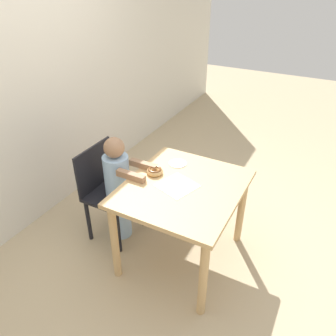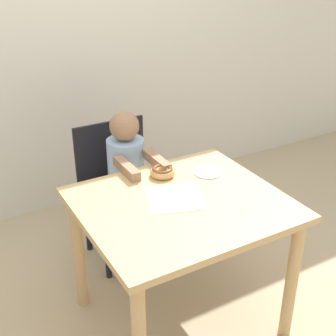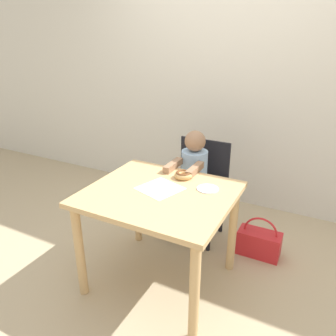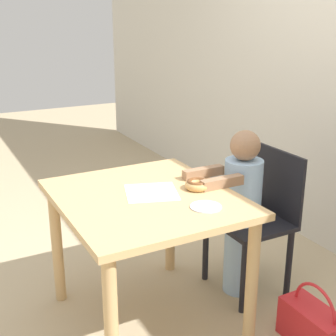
{
  "view_description": "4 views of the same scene",
  "coord_description": "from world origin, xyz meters",
  "px_view_note": "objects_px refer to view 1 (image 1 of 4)",
  "views": [
    {
      "loc": [
        -1.79,
        -0.83,
        2.09
      ],
      "look_at": [
        -0.0,
        0.12,
        0.84
      ],
      "focal_mm": 35.0,
      "sensor_mm": 36.0,
      "label": 1
    },
    {
      "loc": [
        -0.98,
        -1.59,
        1.84
      ],
      "look_at": [
        -0.0,
        0.12,
        0.84
      ],
      "focal_mm": 50.0,
      "sensor_mm": 36.0,
      "label": 2
    },
    {
      "loc": [
        0.92,
        -1.67,
        1.67
      ],
      "look_at": [
        -0.0,
        0.12,
        0.84
      ],
      "focal_mm": 35.0,
      "sensor_mm": 36.0,
      "label": 3
    },
    {
      "loc": [
        1.93,
        -0.9,
        1.57
      ],
      "look_at": [
        -0.0,
        0.12,
        0.84
      ],
      "focal_mm": 50.0,
      "sensor_mm": 36.0,
      "label": 4
    }
  ],
  "objects_px": {
    "child_figure": "(119,188)",
    "donut": "(155,171)",
    "handbag": "(151,190)",
    "chair": "(108,190)"
  },
  "relations": [
    {
      "from": "chair",
      "to": "child_figure",
      "type": "bearing_deg",
      "value": -90.0
    },
    {
      "from": "chair",
      "to": "handbag",
      "type": "xyz_separation_m",
      "value": [
        0.57,
        -0.08,
        -0.34
      ]
    },
    {
      "from": "chair",
      "to": "child_figure",
      "type": "height_order",
      "value": "child_figure"
    },
    {
      "from": "child_figure",
      "to": "donut",
      "type": "xyz_separation_m",
      "value": [
        0.05,
        -0.32,
        0.24
      ]
    },
    {
      "from": "handbag",
      "to": "donut",
      "type": "bearing_deg",
      "value": -145.47
    },
    {
      "from": "chair",
      "to": "child_figure",
      "type": "relative_size",
      "value": 0.86
    },
    {
      "from": "chair",
      "to": "handbag",
      "type": "distance_m",
      "value": 0.67
    },
    {
      "from": "child_figure",
      "to": "donut",
      "type": "distance_m",
      "value": 0.41
    },
    {
      "from": "child_figure",
      "to": "donut",
      "type": "height_order",
      "value": "child_figure"
    },
    {
      "from": "child_figure",
      "to": "handbag",
      "type": "relative_size",
      "value": 2.86
    }
  ]
}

